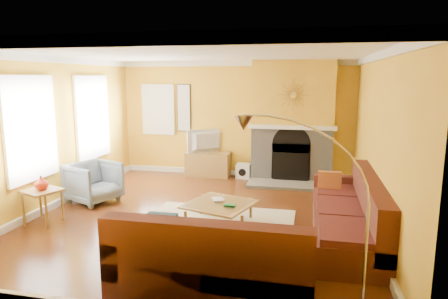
% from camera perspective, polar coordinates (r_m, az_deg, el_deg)
% --- Properties ---
extents(floor, '(5.50, 6.00, 0.02)m').
position_cam_1_polar(floor, '(6.88, -3.23, -9.58)').
color(floor, brown).
rests_on(floor, ground).
extents(ceiling, '(5.50, 6.00, 0.02)m').
position_cam_1_polar(ceiling, '(6.48, -3.48, 13.66)').
color(ceiling, white).
rests_on(ceiling, ground).
extents(wall_back, '(5.50, 0.02, 2.70)m').
position_cam_1_polar(wall_back, '(9.45, 1.59, 4.35)').
color(wall_back, gold).
rests_on(wall_back, ground).
extents(wall_front, '(5.50, 0.02, 2.70)m').
position_cam_1_polar(wall_front, '(3.79, -15.77, -5.00)').
color(wall_front, gold).
rests_on(wall_front, ground).
extents(wall_left, '(0.02, 6.00, 2.70)m').
position_cam_1_polar(wall_left, '(7.75, -23.41, 2.20)').
color(wall_left, gold).
rests_on(wall_left, ground).
extents(wall_right, '(0.02, 6.00, 2.70)m').
position_cam_1_polar(wall_right, '(6.38, 21.25, 0.79)').
color(wall_right, gold).
rests_on(wall_right, ground).
extents(baseboard, '(5.50, 6.00, 0.12)m').
position_cam_1_polar(baseboard, '(6.86, -3.24, -9.03)').
color(baseboard, white).
rests_on(baseboard, floor).
extents(crown_molding, '(5.50, 6.00, 0.12)m').
position_cam_1_polar(crown_molding, '(6.48, -3.47, 13.05)').
color(crown_molding, white).
rests_on(crown_molding, ceiling).
extents(window_left_near, '(0.06, 1.22, 1.72)m').
position_cam_1_polar(window_left_near, '(8.80, -18.35, 4.37)').
color(window_left_near, white).
rests_on(window_left_near, wall_left).
extents(window_left_far, '(0.06, 1.22, 1.72)m').
position_cam_1_polar(window_left_far, '(7.24, -25.99, 2.69)').
color(window_left_far, white).
rests_on(window_left_far, wall_left).
extents(window_back, '(0.82, 0.06, 1.22)m').
position_cam_1_polar(window_back, '(9.92, -9.36, 5.65)').
color(window_back, white).
rests_on(window_back, wall_back).
extents(wall_art, '(0.34, 0.04, 1.14)m').
position_cam_1_polar(wall_art, '(9.70, -5.75, 5.94)').
color(wall_art, white).
rests_on(wall_art, wall_back).
extents(fireplace, '(1.80, 0.40, 2.70)m').
position_cam_1_polar(fireplace, '(9.09, 9.75, 3.97)').
color(fireplace, gray).
rests_on(fireplace, floor).
extents(mantel, '(1.92, 0.22, 0.08)m').
position_cam_1_polar(mantel, '(8.86, 9.66, 3.16)').
color(mantel, white).
rests_on(mantel, fireplace).
extents(hearth, '(1.80, 0.70, 0.06)m').
position_cam_1_polar(hearth, '(8.79, 9.32, -5.00)').
color(hearth, gray).
rests_on(hearth, floor).
extents(sunburst, '(0.70, 0.04, 0.70)m').
position_cam_1_polar(sunburst, '(8.81, 9.80, 7.69)').
color(sunburst, olive).
rests_on(sunburst, fireplace).
extents(rug, '(2.40, 1.80, 0.02)m').
position_cam_1_polar(rug, '(6.52, -0.94, -10.55)').
color(rug, beige).
rests_on(rug, floor).
extents(sectional_sofa, '(3.10, 3.70, 0.90)m').
position_cam_1_polar(sectional_sofa, '(5.72, 6.17, -8.91)').
color(sectional_sofa, '#56261B').
rests_on(sectional_sofa, floor).
extents(coffee_table, '(1.20, 1.20, 0.38)m').
position_cam_1_polar(coffee_table, '(6.40, -0.61, -9.23)').
color(coffee_table, white).
rests_on(coffee_table, floor).
extents(media_console, '(1.03, 0.46, 0.57)m').
position_cam_1_polar(media_console, '(9.50, -2.29, -2.14)').
color(media_console, olive).
rests_on(media_console, floor).
extents(tv, '(0.84, 0.67, 0.55)m').
position_cam_1_polar(tv, '(9.40, -2.32, 1.19)').
color(tv, black).
rests_on(tv, media_console).
extents(subwoofer, '(0.33, 0.33, 0.33)m').
position_cam_1_polar(subwoofer, '(9.38, 2.79, -3.06)').
color(subwoofer, white).
rests_on(subwoofer, floor).
extents(armchair, '(1.08, 1.06, 0.76)m').
position_cam_1_polar(armchair, '(7.92, -18.13, -4.47)').
color(armchair, gray).
rests_on(armchair, floor).
extents(side_table, '(0.66, 0.66, 0.56)m').
position_cam_1_polar(side_table, '(7.10, -24.41, -7.42)').
color(side_table, olive).
rests_on(side_table, floor).
extents(vase, '(0.24, 0.24, 0.23)m').
position_cam_1_polar(vase, '(6.99, -24.65, -4.33)').
color(vase, red).
rests_on(vase, side_table).
extents(book, '(0.26, 0.29, 0.02)m').
position_cam_1_polar(book, '(6.46, -1.67, -7.18)').
color(book, white).
rests_on(book, coffee_table).
extents(arc_lamp, '(1.27, 0.36, 1.97)m').
position_cam_1_polar(arc_lamp, '(3.91, 11.92, -9.95)').
color(arc_lamp, silver).
rests_on(arc_lamp, floor).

